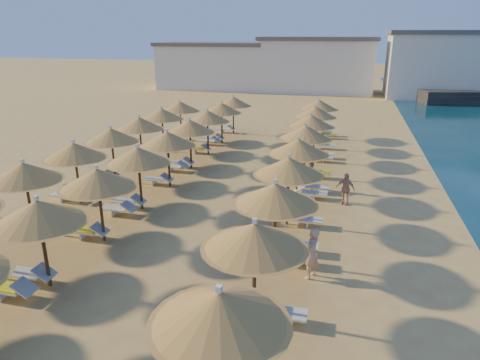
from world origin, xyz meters
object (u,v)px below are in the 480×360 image
(parasol_row_west, at_px, (138,156))
(beachgoer_a, at_px, (312,253))
(parasol_row_east, at_px, (289,167))
(beachgoer_b, at_px, (310,176))
(beachgoer_c, at_px, (345,189))

(parasol_row_west, xyz_separation_m, beachgoer_a, (8.16, -4.02, -1.64))
(parasol_row_east, relative_size, beachgoer_a, 19.83)
(parasol_row_west, height_order, beachgoer_b, parasol_row_west)
(beachgoer_a, height_order, beachgoer_b, beachgoer_a)
(parasol_row_west, relative_size, beachgoer_c, 23.19)
(beachgoer_a, relative_size, beachgoer_b, 1.16)
(parasol_row_east, bearing_deg, beachgoer_c, 51.44)
(parasol_row_east, xyz_separation_m, beachgoer_b, (0.54, 4.50, -1.77))
(beachgoer_b, xyz_separation_m, beachgoer_c, (1.81, -1.55, -0.01))
(parasol_row_east, relative_size, parasol_row_west, 1.00)
(parasol_row_east, bearing_deg, parasol_row_west, 180.00)
(beachgoer_b, relative_size, beachgoer_c, 1.01)
(parasol_row_west, bearing_deg, beachgoer_c, 17.91)
(parasol_row_east, bearing_deg, beachgoer_b, 83.13)
(parasol_row_east, height_order, beachgoer_b, parasol_row_east)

